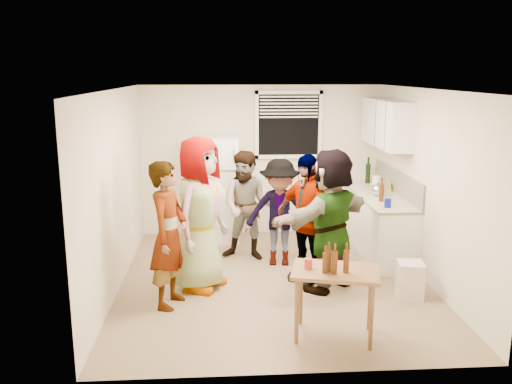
{
  "coord_description": "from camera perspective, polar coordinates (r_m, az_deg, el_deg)",
  "views": [
    {
      "loc": [
        -0.68,
        -6.71,
        2.72
      ],
      "look_at": [
        -0.22,
        0.29,
        1.15
      ],
      "focal_mm": 38.0,
      "sensor_mm": 36.0,
      "label": 1
    }
  ],
  "objects": [
    {
      "name": "upper_cabinets",
      "position": [
        8.47,
        13.57,
        7.06
      ],
      "size": [
        0.34,
        1.6,
        0.7
      ],
      "primitive_type": "cube",
      "color": "white",
      "rests_on": "room"
    },
    {
      "name": "blue_cup",
      "position": [
        7.6,
        13.66,
        -1.59
      ],
      "size": [
        0.09,
        0.09,
        0.13
      ],
      "primitive_type": "cylinder",
      "color": "#0A11AF",
      "rests_on": "countertop"
    },
    {
      "name": "trash_bin",
      "position": [
        6.95,
        15.9,
        -8.7
      ],
      "size": [
        0.35,
        0.35,
        0.45
      ],
      "primitive_type": "cube",
      "rotation": [
        0.0,
        0.0,
        -0.16
      ],
      "color": "beige",
      "rests_on": "ground"
    },
    {
      "name": "window",
      "position": [
        9.03,
        3.45,
        7.07
      ],
      "size": [
        1.12,
        0.1,
        1.06
      ],
      "primitive_type": null,
      "color": "white",
      "rests_on": "room"
    },
    {
      "name": "backsplash",
      "position": [
        8.46,
        14.67,
        1.03
      ],
      "size": [
        0.03,
        2.2,
        0.36
      ],
      "primitive_type": "cube",
      "color": "#B3AEA4",
      "rests_on": "countertop"
    },
    {
      "name": "counter_lower",
      "position": [
        8.52,
        12.61,
        -3.27
      ],
      "size": [
        0.6,
        2.2,
        0.86
      ],
      "primitive_type": "cube",
      "color": "white",
      "rests_on": "ground"
    },
    {
      "name": "countertop",
      "position": [
        8.41,
        12.75,
        -0.32
      ],
      "size": [
        0.64,
        2.22,
        0.04
      ],
      "primitive_type": "cube",
      "color": "beige",
      "rests_on": "counter_lower"
    },
    {
      "name": "refrigerator",
      "position": [
        8.79,
        -4.15,
        0.3
      ],
      "size": [
        0.7,
        0.7,
        1.7
      ],
      "primitive_type": "cube",
      "color": "white",
      "rests_on": "ground"
    },
    {
      "name": "kettle",
      "position": [
        8.28,
        12.67,
        -0.39
      ],
      "size": [
        0.28,
        0.25,
        0.21
      ],
      "primitive_type": null,
      "rotation": [
        0.0,
        0.0,
        -0.19
      ],
      "color": "silver",
      "rests_on": "countertop"
    },
    {
      "name": "guest_stripe",
      "position": [
        6.67,
        -8.92,
        -11.6
      ],
      "size": [
        1.84,
        1.13,
        0.41
      ],
      "primitive_type": "imported",
      "rotation": [
        0.0,
        0.0,
        1.26
      ],
      "color": "#141933",
      "rests_on": "ground"
    },
    {
      "name": "guest_back_left",
      "position": [
        8.11,
        -0.88,
        -6.98
      ],
      "size": [
        1.18,
        1.76,
        0.61
      ],
      "primitive_type": "imported",
      "rotation": [
        0.0,
        0.0,
        -0.27
      ],
      "color": "brown",
      "rests_on": "ground"
    },
    {
      "name": "guest_grey",
      "position": [
        7.11,
        -5.76,
        -9.92
      ],
      "size": [
        2.17,
        1.75,
        0.62
      ],
      "primitive_type": "imported",
      "rotation": [
        0.0,
        0.0,
        1.09
      ],
      "color": "gray",
      "rests_on": "ground"
    },
    {
      "name": "red_cup",
      "position": [
        5.64,
        5.52,
        -8.0
      ],
      "size": [
        0.08,
        0.08,
        0.11
      ],
      "primitive_type": "cylinder",
      "color": "red",
      "rests_on": "serving_table"
    },
    {
      "name": "wine_bottle",
      "position": [
        9.18,
        11.65,
        0.93
      ],
      "size": [
        0.08,
        0.08,
        0.32
      ],
      "primitive_type": "cylinder",
      "color": "black",
      "rests_on": "countertop"
    },
    {
      "name": "picture_frame",
      "position": [
        8.65,
        13.8,
        0.6
      ],
      "size": [
        0.02,
        0.17,
        0.14
      ],
      "primitive_type": "cube",
      "color": "gold",
      "rests_on": "countertop"
    },
    {
      "name": "serving_table",
      "position": [
        5.94,
        8.14,
        -14.79
      ],
      "size": [
        0.99,
        0.77,
        0.74
      ],
      "primitive_type": null,
      "rotation": [
        0.0,
        0.0,
        -0.24
      ],
      "color": "brown",
      "rests_on": "ground"
    },
    {
      "name": "paper_towel",
      "position": [
        8.47,
        12.49,
        -0.08
      ],
      "size": [
        0.12,
        0.12,
        0.26
      ],
      "primitive_type": "cylinder",
      "color": "white",
      "rests_on": "countertop"
    },
    {
      "name": "beer_bottle_counter",
      "position": [
        7.94,
        13.03,
        -0.96
      ],
      "size": [
        0.07,
        0.07,
        0.25
      ],
      "primitive_type": "cylinder",
      "color": "#47230C",
      "rests_on": "countertop"
    },
    {
      "name": "guest_back_right",
      "position": [
        7.89,
        2.44,
        -7.55
      ],
      "size": [
        1.17,
        1.64,
        0.57
      ],
      "primitive_type": "imported",
      "rotation": [
        0.0,
        0.0,
        -0.12
      ],
      "color": "#47474C",
      "rests_on": "ground"
    },
    {
      "name": "room",
      "position": [
        7.27,
        1.9,
        -9.36
      ],
      "size": [
        4.0,
        4.5,
        2.5
      ],
      "primitive_type": null,
      "color": "silver",
      "rests_on": "ground"
    },
    {
      "name": "beer_bottle_table",
      "position": [
        5.54,
        7.25,
        -8.44
      ],
      "size": [
        0.05,
        0.05,
        0.21
      ],
      "primitive_type": "cylinder",
      "color": "#47230C",
      "rests_on": "serving_table"
    },
    {
      "name": "guest_black",
      "position": [
        7.32,
        5.19,
        -9.24
      ],
      "size": [
        1.95,
        1.85,
        0.41
      ],
      "primitive_type": "imported",
      "rotation": [
        0.0,
        0.0,
        -0.89
      ],
      "color": "black",
      "rests_on": "ground"
    },
    {
      "name": "guest_orange",
      "position": [
        7.12,
        7.64,
        -9.95
      ],
      "size": [
        2.44,
        2.46,
        0.53
      ],
      "primitive_type": "imported",
      "rotation": [
        0.0,
        0.0,
        3.82
      ],
      "color": "#C36F47",
      "rests_on": "ground"
    }
  ]
}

